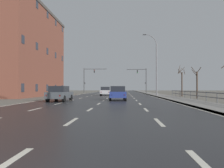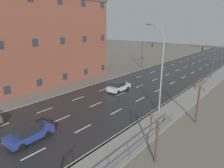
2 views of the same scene
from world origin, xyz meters
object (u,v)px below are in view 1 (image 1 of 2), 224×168
object	(u,v)px
traffic_signal_left	(88,77)
brick_building	(12,52)
street_lamp_midground	(156,66)
car_far_right	(118,93)
car_mid_centre	(105,91)
car_near_right	(60,93)
traffic_signal_right	(143,77)

from	to	relation	value
traffic_signal_left	brick_building	distance (m)	23.25
street_lamp_midground	traffic_signal_left	world-z (taller)	street_lamp_midground
street_lamp_midground	traffic_signal_left	size ratio (longest dim) A/B	1.60
traffic_signal_left	car_far_right	size ratio (longest dim) A/B	1.54
brick_building	car_mid_centre	bearing A→B (deg)	10.73
street_lamp_midground	car_near_right	distance (m)	19.90
car_far_right	car_mid_centre	world-z (taller)	same
traffic_signal_left	brick_building	xyz separation A→B (m)	(-10.09, -20.70, 3.18)
car_mid_centre	car_far_right	bearing A→B (deg)	-82.70
street_lamp_midground	traffic_signal_left	bearing A→B (deg)	124.20
car_near_right	traffic_signal_left	bearing A→B (deg)	96.62
brick_building	car_near_right	bearing A→B (deg)	-51.49
traffic_signal_left	car_near_right	size ratio (longest dim) A/B	1.54
traffic_signal_left	car_near_right	world-z (taller)	traffic_signal_left
car_far_right	brick_building	xyz separation A→B (m)	(-18.36, 13.32, 6.65)
traffic_signal_right	car_near_right	bearing A→B (deg)	-107.42
car_near_right	brick_building	size ratio (longest dim) A/B	0.18
car_near_right	brick_building	xyz separation A→B (m)	(-12.48, 15.68, 6.65)
traffic_signal_right	car_near_right	world-z (taller)	traffic_signal_right
car_mid_centre	car_near_right	bearing A→B (deg)	-101.70
street_lamp_midground	traffic_signal_left	xyz separation A→B (m)	(-14.26, 20.99, -0.77)
traffic_signal_right	car_near_right	size ratio (longest dim) A/B	1.51
car_near_right	car_far_right	world-z (taller)	same
traffic_signal_right	brick_building	distance (m)	31.88
traffic_signal_left	car_far_right	bearing A→B (deg)	-76.34
traffic_signal_right	car_far_right	distance (m)	34.73
car_mid_centre	brick_building	size ratio (longest dim) A/B	0.18
car_far_right	traffic_signal_right	bearing A→B (deg)	78.07
traffic_signal_right	car_far_right	size ratio (longest dim) A/B	1.51
car_near_right	brick_building	distance (m)	21.12
traffic_signal_right	street_lamp_midground	bearing A→B (deg)	-88.84
street_lamp_midground	car_near_right	world-z (taller)	street_lamp_midground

